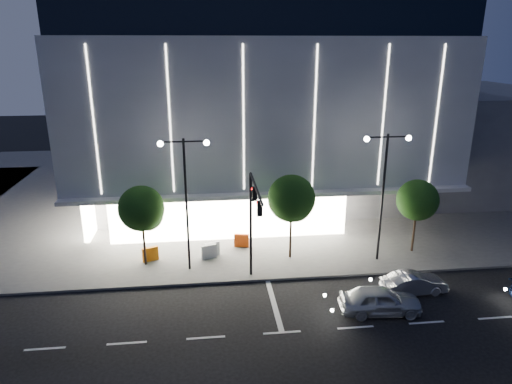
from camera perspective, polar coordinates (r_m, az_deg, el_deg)
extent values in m
plane|color=black|center=(26.20, -1.78, -15.55)|extent=(160.00, 160.00, 0.00)
cube|color=#474747|center=(48.44, 1.76, 0.71)|extent=(70.00, 40.00, 0.15)
cube|color=#4C4C51|center=(47.66, -0.61, 2.84)|extent=(28.00, 21.00, 4.00)
cube|color=#97979C|center=(44.29, -0.37, 11.57)|extent=(30.00, 25.00, 11.00)
cube|color=black|center=(44.06, -0.39, 20.65)|extent=(29.40, 24.50, 3.00)
cube|color=white|center=(34.82, -3.28, -3.01)|extent=(18.00, 0.40, 3.60)
cube|color=white|center=(40.81, -19.05, -0.81)|extent=(0.40, 10.00, 3.60)
cube|color=#97979C|center=(33.46, 1.89, -0.06)|extent=(30.00, 2.00, 0.30)
cube|color=white|center=(31.98, 2.05, 9.05)|extent=(24.00, 0.06, 10.00)
cube|color=#4C4C51|center=(54.31, 24.46, 6.36)|extent=(16.00, 20.00, 10.00)
cylinder|color=black|center=(28.87, -0.66, -4.34)|extent=(0.18, 0.18, 7.00)
cylinder|color=black|center=(24.96, -0.01, 0.58)|extent=(0.14, 5.80, 0.14)
cube|color=black|center=(25.81, -0.18, -0.23)|extent=(0.28, 0.18, 0.85)
cube|color=black|center=(23.56, 0.46, -2.05)|extent=(0.28, 0.18, 0.85)
sphere|color=#FF0C0C|center=(25.70, -0.45, 0.39)|extent=(0.14, 0.14, 0.14)
cylinder|color=black|center=(29.53, -8.65, -1.95)|extent=(0.16, 0.16, 9.00)
cylinder|color=black|center=(28.41, -10.48, 6.18)|extent=(1.40, 0.10, 0.10)
cylinder|color=black|center=(28.34, -7.64, 6.30)|extent=(1.40, 0.10, 0.10)
sphere|color=white|center=(28.49, -11.88, 5.92)|extent=(0.36, 0.36, 0.36)
sphere|color=white|center=(28.36, -6.21, 6.15)|extent=(0.36, 0.36, 0.36)
cylinder|color=black|center=(31.73, 15.50, -1.00)|extent=(0.16, 0.16, 9.00)
cylinder|color=black|center=(30.39, 14.94, 6.64)|extent=(1.40, 0.10, 0.10)
cylinder|color=black|center=(30.92, 17.38, 6.61)|extent=(1.40, 0.10, 0.10)
sphere|color=white|center=(30.16, 13.68, 6.46)|extent=(0.36, 0.36, 0.36)
sphere|color=white|center=(31.23, 18.54, 6.42)|extent=(0.36, 0.36, 0.36)
cylinder|color=black|center=(31.70, -13.83, -5.95)|extent=(0.16, 0.16, 3.78)
sphere|color=black|center=(30.85, -14.14, -2.00)|extent=(3.02, 3.02, 3.02)
sphere|color=black|center=(31.18, -13.48, -2.79)|extent=(2.16, 2.16, 2.16)
sphere|color=black|center=(30.85, -14.59, -2.67)|extent=(1.94, 1.94, 1.94)
cylinder|color=black|center=(31.85, 4.34, -5.05)|extent=(0.16, 0.16, 4.06)
sphere|color=black|center=(30.96, 4.45, -0.80)|extent=(3.25, 3.25, 3.25)
sphere|color=black|center=(31.39, 4.90, -1.66)|extent=(2.32, 2.32, 2.32)
sphere|color=black|center=(30.89, 4.03, -1.51)|extent=(2.09, 2.09, 2.09)
cylinder|color=black|center=(34.69, 19.15, -4.44)|extent=(0.16, 0.16, 3.64)
sphere|color=black|center=(33.93, 19.54, -0.95)|extent=(2.91, 2.91, 2.91)
sphere|color=black|center=(34.39, 19.76, -1.64)|extent=(2.08, 2.08, 2.08)
sphere|color=black|center=(33.80, 19.21, -1.55)|extent=(1.87, 1.87, 1.87)
imported|color=#B5B9BD|center=(27.21, 15.27, -12.92)|extent=(4.72, 2.19, 1.56)
imported|color=#9EA0A6|center=(29.80, 19.13, -10.73)|extent=(4.04, 1.68, 1.30)
cube|color=orange|center=(32.63, -13.06, -7.57)|extent=(1.11, 0.64, 1.00)
cube|color=silver|center=(32.32, -5.91, -7.42)|extent=(1.12, 0.60, 1.00)
cube|color=#D3400B|center=(33.88, -1.82, -6.08)|extent=(1.13, 0.46, 1.00)
cube|color=white|center=(32.66, -5.53, -7.13)|extent=(1.11, 0.65, 1.00)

